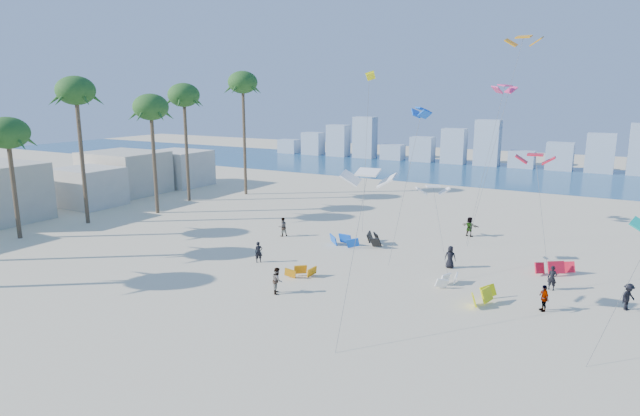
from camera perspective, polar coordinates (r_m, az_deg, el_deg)
The scene contains 10 objects.
ground at distance 32.37m, azimuth -19.31°, elevation -12.56°, with size 220.00×220.00×0.00m, color beige.
ocean at distance 94.70m, azimuth 15.21°, elevation 3.78°, with size 220.00×220.00×0.00m, color navy.
kitesurfer_near at distance 42.65m, azimuth -6.58°, elevation -4.71°, with size 0.61×0.40×1.67m, color black.
kitesurfer_mid at distance 36.15m, azimuth -4.58°, elevation -7.72°, with size 0.86×0.67×1.78m, color gray.
kitesurfers_far at distance 43.89m, azimuth 15.23°, elevation -4.51°, with size 29.33×16.46×1.85m.
grounded_kites at distance 41.98m, azimuth 11.09°, elevation -5.68°, with size 20.43×13.11×0.99m.
flying_kites at distance 42.42m, azimuth 17.91°, elevation 9.13°, with size 29.54×29.57×18.63m.
palm_row at distance 57.38m, azimuth -23.19°, elevation 9.85°, with size 8.74×44.80×15.94m.
beachfront_buildings at distance 69.79m, azimuth -25.16°, elevation 2.38°, with size 11.50×43.00×6.00m.
distant_skyline at distance 104.27m, azimuth 16.04°, elevation 6.18°, with size 85.00×3.00×8.40m.
Camera 1 is at (22.65, -19.01, 13.18)m, focal length 29.93 mm.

